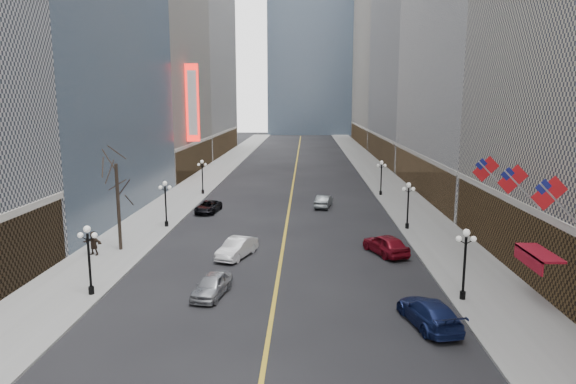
# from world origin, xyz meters

# --- Properties ---
(sidewalk_east) EXTENTS (6.00, 230.00, 0.15)m
(sidewalk_east) POSITION_xyz_m (14.00, 70.00, 0.07)
(sidewalk_east) COLOR gray
(sidewalk_east) RESTS_ON ground
(sidewalk_west) EXTENTS (6.00, 230.00, 0.15)m
(sidewalk_west) POSITION_xyz_m (-14.00, 70.00, 0.07)
(sidewalk_west) COLOR gray
(sidewalk_west) RESTS_ON ground
(lane_line) EXTENTS (0.25, 200.00, 0.02)m
(lane_line) POSITION_xyz_m (0.00, 80.00, 0.01)
(lane_line) COLOR gold
(lane_line) RESTS_ON ground
(bldg_east_c) EXTENTS (26.60, 40.60, 48.80)m
(bldg_east_c) POSITION_xyz_m (29.88, 106.00, 24.18)
(bldg_east_c) COLOR #97989A
(bldg_east_c) RESTS_ON ground
(bldg_east_d) EXTENTS (26.60, 46.60, 62.80)m
(bldg_east_d) POSITION_xyz_m (29.90, 149.00, 31.17)
(bldg_east_d) COLOR #AEA590
(bldg_east_d) RESTS_ON ground
(bldg_west_c) EXTENTS (26.60, 30.60, 50.80)m
(bldg_west_c) POSITION_xyz_m (-29.88, 87.00, 25.19)
(bldg_west_c) COLOR #AEA590
(bldg_west_c) RESTS_ON ground
(streetlamp_east_1) EXTENTS (1.26, 0.44, 4.52)m
(streetlamp_east_1) POSITION_xyz_m (11.80, 30.00, 2.90)
(streetlamp_east_1) COLOR black
(streetlamp_east_1) RESTS_ON sidewalk_east
(streetlamp_east_2) EXTENTS (1.26, 0.44, 4.52)m
(streetlamp_east_2) POSITION_xyz_m (11.80, 48.00, 2.90)
(streetlamp_east_2) COLOR black
(streetlamp_east_2) RESTS_ON sidewalk_east
(streetlamp_east_3) EXTENTS (1.26, 0.44, 4.52)m
(streetlamp_east_3) POSITION_xyz_m (11.80, 66.00, 2.90)
(streetlamp_east_3) COLOR black
(streetlamp_east_3) RESTS_ON sidewalk_east
(streetlamp_west_1) EXTENTS (1.26, 0.44, 4.52)m
(streetlamp_west_1) POSITION_xyz_m (-11.80, 30.00, 2.90)
(streetlamp_west_1) COLOR black
(streetlamp_west_1) RESTS_ON sidewalk_west
(streetlamp_west_2) EXTENTS (1.26, 0.44, 4.52)m
(streetlamp_west_2) POSITION_xyz_m (-11.80, 48.00, 2.90)
(streetlamp_west_2) COLOR black
(streetlamp_west_2) RESTS_ON sidewalk_west
(streetlamp_west_3) EXTENTS (1.26, 0.44, 4.52)m
(streetlamp_west_3) POSITION_xyz_m (-11.80, 66.00, 2.90)
(streetlamp_west_3) COLOR black
(streetlamp_west_3) RESTS_ON sidewalk_west
(flag_3) EXTENTS (2.87, 0.12, 2.87)m
(flag_3) POSITION_xyz_m (15.31, 27.00, 7.29)
(flag_3) COLOR #B2B2B7
(flag_3) RESTS_ON ground
(flag_4) EXTENTS (2.87, 0.12, 2.87)m
(flag_4) POSITION_xyz_m (15.31, 32.00, 7.29)
(flag_4) COLOR #B2B2B7
(flag_4) RESTS_ON ground
(flag_5) EXTENTS (2.87, 0.12, 2.87)m
(flag_5) POSITION_xyz_m (15.31, 37.00, 7.29)
(flag_5) COLOR #B2B2B7
(flag_5) RESTS_ON ground
(awning_c) EXTENTS (1.40, 4.00, 0.93)m
(awning_c) POSITION_xyz_m (16.11, 30.00, 3.08)
(awning_c) COLOR maroon
(awning_c) RESTS_ON ground
(theatre_marquee) EXTENTS (2.00, 0.55, 12.00)m
(theatre_marquee) POSITION_xyz_m (-15.88, 80.00, 12.00)
(theatre_marquee) COLOR red
(theatre_marquee) RESTS_ON ground
(tree_west_far) EXTENTS (3.60, 3.60, 7.92)m
(tree_west_far) POSITION_xyz_m (-13.50, 40.00, 6.24)
(tree_west_far) COLOR #2D231C
(tree_west_far) RESTS_ON sidewalk_west
(car_nb_near) EXTENTS (2.45, 4.47, 1.44)m
(car_nb_near) POSITION_xyz_m (-4.06, 30.33, 0.72)
(car_nb_near) COLOR #A5A7AC
(car_nb_near) RESTS_ON ground
(car_nb_mid) EXTENTS (3.09, 4.97, 1.55)m
(car_nb_mid) POSITION_xyz_m (-3.55, 38.60, 0.77)
(car_nb_mid) COLOR silver
(car_nb_mid) RESTS_ON ground
(car_nb_far) EXTENTS (2.68, 4.93, 1.31)m
(car_nb_far) POSITION_xyz_m (-9.00, 55.08, 0.66)
(car_nb_far) COLOR black
(car_nb_far) RESTS_ON ground
(car_sb_near) EXTENTS (3.23, 5.59, 1.52)m
(car_sb_near) POSITION_xyz_m (8.85, 26.39, 0.76)
(car_sb_near) COLOR #151F4F
(car_sb_near) RESTS_ON ground
(car_sb_mid) EXTENTS (3.74, 5.32, 1.68)m
(car_sb_mid) POSITION_xyz_m (8.49, 39.85, 0.84)
(car_sb_mid) COLOR maroon
(car_sb_mid) RESTS_ON ground
(car_sb_far) EXTENTS (2.34, 4.65, 1.46)m
(car_sb_far) POSITION_xyz_m (4.04, 58.37, 0.73)
(car_sb_far) COLOR #555C5E
(car_sb_far) RESTS_ON ground
(ped_west_far) EXTENTS (1.87, 1.03, 1.94)m
(ped_west_far) POSITION_xyz_m (-15.09, 38.40, 1.12)
(ped_west_far) COLOR black
(ped_west_far) RESTS_ON sidewalk_west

